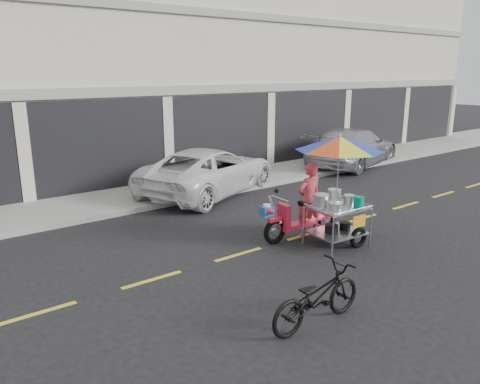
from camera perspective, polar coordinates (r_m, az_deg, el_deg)
ground at (r=11.11m, az=8.08°, el=-5.18°), size 90.00×90.00×0.00m
sidewalk at (r=15.26m, az=-6.76°, el=0.65°), size 45.00×3.00×0.15m
shophouse_block at (r=20.63m, az=-7.72°, el=15.90°), size 36.00×8.11×10.40m
centerline at (r=11.11m, az=8.08°, el=-5.16°), size 42.00×0.10×0.01m
white_pickup at (r=14.54m, az=-3.78°, el=2.59°), size 5.62×4.08×1.42m
silver_pickup at (r=19.31m, az=13.55°, el=5.35°), size 5.60×3.42×1.52m
near_bicycle at (r=7.24m, az=9.34°, el=-12.45°), size 1.77×0.62×0.93m
food_vendor_rig at (r=10.34m, az=10.58°, el=2.15°), size 2.44×2.08×2.46m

